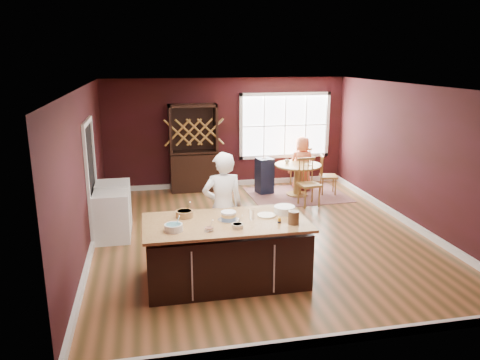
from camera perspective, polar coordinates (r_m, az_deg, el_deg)
name	(u,v)px	position (r m, az deg, el deg)	size (l,w,h in m)	color
room_shell	(261,164)	(8.33, 2.52, 2.00)	(7.00, 7.00, 7.00)	brown
window	(285,126)	(11.99, 5.49, 6.63)	(2.36, 0.10, 1.66)	white
doorway	(92,181)	(8.80, -17.62, -0.16)	(0.08, 1.26, 2.13)	white
kitchen_island	(226,252)	(6.88, -1.70, -8.81)	(2.35, 1.23, 0.92)	black
dining_table	(298,173)	(11.08, 7.06, 0.82)	(1.09, 1.09, 0.75)	olive
baker	(223,208)	(7.37, -2.10, -3.37)	(0.65, 0.43, 1.79)	white
layer_cake	(229,216)	(6.72, -1.41, -4.40)	(0.31, 0.31, 0.13)	white
bowl_blue	(174,228)	(6.38, -8.10, -5.76)	(0.25, 0.25, 0.10)	white
bowl_yellow	(184,214)	(6.90, -6.79, -4.12)	(0.26, 0.26, 0.10)	#B08F43
bowl_pink	(209,229)	(6.34, -3.82, -6.01)	(0.13, 0.13, 0.05)	white
bowl_olive	(237,226)	(6.42, -0.32, -5.63)	(0.16, 0.16, 0.06)	beige
drinking_glass	(252,215)	(6.75, 1.42, -4.24)	(0.07, 0.07, 0.14)	silver
dinner_plate	(267,215)	(6.92, 3.25, -4.31)	(0.28, 0.28, 0.02)	beige
white_tub	(284,210)	(7.05, 5.44, -3.63)	(0.31, 0.31, 0.11)	white
stoneware_crock	(294,218)	(6.60, 6.54, -4.57)	(0.16, 0.16, 0.19)	brown
toy_figurine	(279,220)	(6.63, 4.81, -4.92)	(0.05, 0.05, 0.09)	yellow
rug	(297,195)	(11.22, 6.98, -1.80)	(2.25, 1.74, 0.01)	brown
chair_east	(328,175)	(11.32, 10.74, 0.66)	(0.40, 0.38, 0.95)	brown
chair_south	(309,182)	(10.32, 8.44, -0.29)	(0.45, 0.43, 1.06)	brown
chair_north	(300,167)	(11.91, 7.34, 1.64)	(0.42, 0.40, 1.01)	#995828
seated_woman	(302,163)	(11.53, 7.56, 2.01)	(0.65, 0.42, 1.33)	#E67147
high_chair	(264,175)	(11.22, 3.00, 0.62)	(0.36, 0.36, 0.89)	black
toddler	(263,160)	(11.14, 2.87, 2.44)	(0.18, 0.14, 0.26)	#8CA5BF
table_plate	(308,164)	(11.03, 8.29, 1.90)	(0.19, 0.19, 0.01)	beige
table_cup	(287,161)	(11.13, 5.77, 2.30)	(0.11, 0.11, 0.09)	white
hutch	(194,148)	(11.35, -5.68, 3.88)	(1.15, 0.48, 2.11)	#3F2615
washer	(112,217)	(8.63, -15.34, -4.35)	(0.61, 0.59, 0.88)	silver
dryer	(114,205)	(9.23, -15.12, -2.99)	(0.62, 0.60, 0.91)	silver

